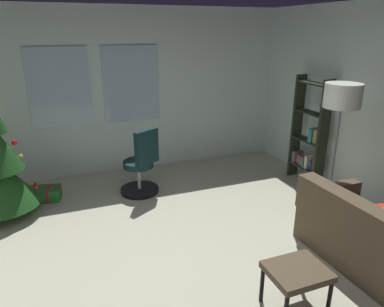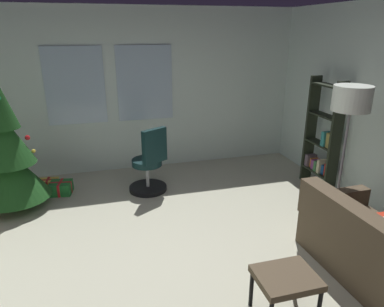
% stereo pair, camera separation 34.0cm
% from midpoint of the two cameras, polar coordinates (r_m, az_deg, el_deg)
% --- Properties ---
extents(ground_plane, '(5.44, 5.97, 0.10)m').
position_cam_midpoint_polar(ground_plane, '(3.69, -3.47, -19.79)').
color(ground_plane, '#B9B8A0').
extents(wall_back_with_windows, '(5.44, 0.12, 2.64)m').
position_cam_midpoint_polar(wall_back_with_windows, '(5.90, -13.04, 9.71)').
color(wall_back_with_windows, silver).
rests_on(wall_back_with_windows, ground_plane).
extents(footstool, '(0.49, 0.41, 0.41)m').
position_cam_midpoint_polar(footstool, '(3.18, 13.64, -18.62)').
color(footstool, brown).
rests_on(footstool, ground_plane).
extents(gift_box_green, '(0.35, 0.32, 0.18)m').
position_cam_midpoint_polar(gift_box_green, '(5.46, -23.90, -6.02)').
color(gift_box_green, '#1E722D').
rests_on(gift_box_green, ground_plane).
extents(gift_box_gold, '(0.30, 0.23, 0.18)m').
position_cam_midpoint_polar(gift_box_gold, '(5.62, -25.76, -5.58)').
color(gift_box_gold, gold).
rests_on(gift_box_gold, ground_plane).
extents(office_chair, '(0.57, 0.58, 0.99)m').
position_cam_midpoint_polar(office_chair, '(5.14, -10.15, -2.52)').
color(office_chair, black).
rests_on(office_chair, ground_plane).
extents(bookshelf, '(0.18, 0.64, 1.65)m').
position_cam_midpoint_polar(bookshelf, '(5.56, 16.87, 2.48)').
color(bookshelf, black).
rests_on(bookshelf, ground_plane).
extents(floor_lamp, '(0.42, 0.42, 1.71)m').
position_cam_midpoint_polar(floor_lamp, '(4.35, 21.14, 7.59)').
color(floor_lamp, slate).
rests_on(floor_lamp, ground_plane).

